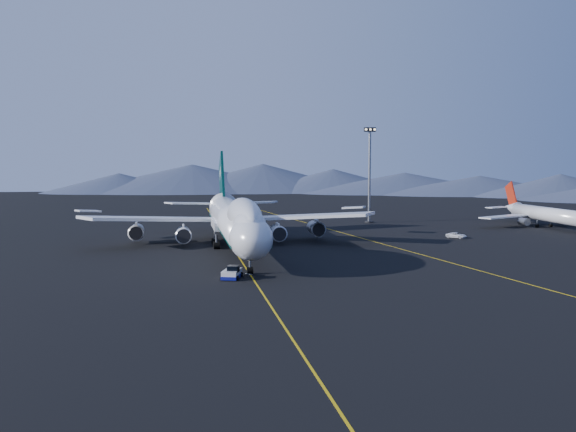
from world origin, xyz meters
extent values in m
plane|color=black|center=(0.00, 0.00, 0.00)|extent=(500.00, 500.00, 0.00)
cube|color=gold|center=(0.00, 0.00, 0.01)|extent=(0.25, 220.00, 0.01)
cube|color=gold|center=(30.00, 10.00, 0.01)|extent=(28.08, 198.09, 0.01)
cone|color=#3E475F|center=(-40.81, 231.43, 6.00)|extent=(100.00, 100.00, 12.00)
cone|color=#3E475F|center=(36.76, 232.11, 6.00)|extent=(100.00, 100.00, 12.00)
cone|color=#3E475F|center=(110.33, 207.49, 6.00)|extent=(100.00, 100.00, 12.00)
cone|color=#3E475F|center=(171.87, 160.27, 6.00)|extent=(100.00, 100.00, 12.00)
cylinder|color=silver|center=(0.00, 0.00, 5.60)|extent=(6.50, 56.00, 6.50)
ellipsoid|color=silver|center=(0.00, -28.00, 5.60)|extent=(6.50, 10.40, 6.50)
ellipsoid|color=silver|center=(0.00, -18.50, 8.10)|extent=(5.13, 25.16, 5.85)
cube|color=black|center=(0.00, -30.00, 6.80)|extent=(3.60, 1.61, 1.29)
cone|color=silver|center=(0.00, 33.00, 6.40)|extent=(6.50, 12.00, 6.50)
cube|color=#03302B|center=(0.00, 1.00, 4.70)|extent=(6.24, 60.00, 1.10)
cube|color=silver|center=(0.00, 5.50, 4.50)|extent=(7.50, 13.00, 1.60)
cube|color=silver|center=(-14.50, 11.50, 5.20)|extent=(30.62, 23.28, 2.83)
cube|color=silver|center=(14.50, 11.50, 5.20)|extent=(30.62, 23.28, 2.83)
cylinder|color=slate|center=(-9.50, 7.50, 2.40)|extent=(2.90, 5.50, 2.90)
cylinder|color=slate|center=(-19.00, 14.00, 2.40)|extent=(2.90, 5.50, 2.90)
cylinder|color=slate|center=(9.50, 7.50, 2.40)|extent=(2.90, 5.50, 2.90)
cylinder|color=slate|center=(19.00, 14.00, 2.40)|extent=(2.90, 5.50, 2.90)
cube|color=#03302B|center=(0.00, 32.00, 11.40)|extent=(0.55, 14.11, 15.94)
cube|color=silver|center=(-7.50, 34.50, 6.80)|extent=(12.39, 9.47, 0.98)
cube|color=silver|center=(7.50, 34.50, 6.80)|extent=(12.39, 9.47, 0.98)
cylinder|color=black|center=(0.00, -26.50, 0.55)|extent=(0.90, 1.10, 1.10)
cube|color=silver|center=(-3.00, -29.50, 0.74)|extent=(3.39, 4.79, 1.08)
cube|color=navy|center=(-3.00, -29.50, 0.34)|extent=(3.54, 5.01, 0.49)
cube|color=black|center=(-3.00, -29.50, 1.53)|extent=(1.98, 1.98, 0.89)
cylinder|color=silver|center=(82.00, 26.23, 3.46)|extent=(3.65, 30.75, 3.65)
cone|color=silver|center=(82.00, 44.49, 3.84)|extent=(3.65, 6.73, 3.65)
cube|color=silver|center=(72.39, 31.04, 2.69)|extent=(16.14, 10.89, 0.34)
cube|color=silver|center=(91.61, 31.04, 2.69)|extent=(16.14, 10.89, 0.34)
cylinder|color=slate|center=(76.72, 28.63, 1.54)|extent=(1.83, 3.36, 1.83)
cylinder|color=slate|center=(87.29, 28.63, 1.54)|extent=(1.83, 3.36, 1.83)
cube|color=#A0200E|center=(82.00, 44.97, 7.49)|extent=(0.34, 6.55, 7.74)
imported|color=white|center=(50.09, 10.57, 0.62)|extent=(4.49, 4.71, 1.24)
cylinder|color=black|center=(41.62, 48.33, 0.20)|extent=(2.42, 2.42, 0.40)
cylinder|color=slate|center=(41.62, 48.33, 12.62)|extent=(0.71, 0.71, 25.24)
cube|color=black|center=(41.62, 48.33, 25.54)|extent=(3.23, 0.81, 1.21)
camera|label=1|loc=(-10.75, -121.54, 17.07)|focal=40.00mm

